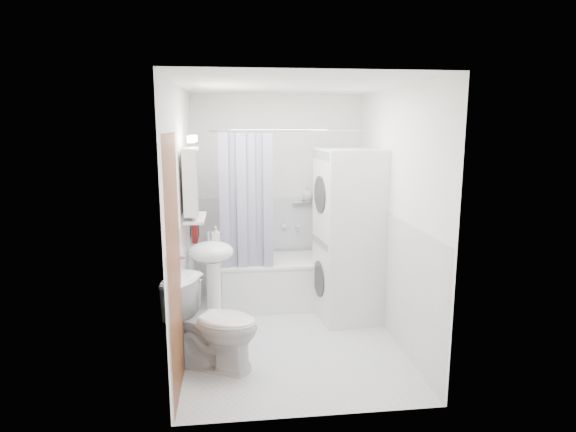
{
  "coord_description": "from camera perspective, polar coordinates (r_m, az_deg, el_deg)",
  "views": [
    {
      "loc": [
        -0.55,
        -4.37,
        2.05
      ],
      "look_at": [
        -0.01,
        0.15,
        1.19
      ],
      "focal_mm": 30.0,
      "sensor_mm": 36.0,
      "label": 1
    }
  ],
  "objects": [
    {
      "name": "tub_spout",
      "position": [
        5.8,
        1.06,
        -1.09
      ],
      "size": [
        0.04,
        0.12,
        0.04
      ],
      "primitive_type": "cylinder",
      "rotation": [
        1.57,
        0.0,
        0.0
      ],
      "color": "silver",
      "rests_on": "room_walls"
    },
    {
      "name": "door",
      "position": [
        3.98,
        -12.34,
        -4.85
      ],
      "size": [
        0.05,
        2.0,
        2.0
      ],
      "color": "brown",
      "rests_on": "ground"
    },
    {
      "name": "shampoo_b",
      "position": [
        5.77,
        3.48,
        2.22
      ],
      "size": [
        0.08,
        0.21,
        0.08
      ],
      "primitive_type": "imported",
      "color": "#245992",
      "rests_on": "shower_caddy"
    },
    {
      "name": "toilet",
      "position": [
        4.24,
        -8.73,
        -12.55
      ],
      "size": [
        0.9,
        0.73,
        0.77
      ],
      "primitive_type": "imported",
      "rotation": [
        0.0,
        0.0,
        1.14
      ],
      "color": "white",
      "rests_on": "ground"
    },
    {
      "name": "towel",
      "position": [
        5.19,
        -11.0,
        1.93
      ],
      "size": [
        0.07,
        0.36,
        0.86
      ],
      "color": "#591612",
      "rests_on": "room_walls"
    },
    {
      "name": "soap_pump",
      "position": [
        4.75,
        -8.53,
        -2.8
      ],
      "size": [
        0.08,
        0.17,
        0.08
      ],
      "primitive_type": "imported",
      "color": "gray",
      "rests_on": "sink"
    },
    {
      "name": "sink",
      "position": [
        4.75,
        -9.01,
        -5.91
      ],
      "size": [
        0.44,
        0.37,
        1.04
      ],
      "color": "white",
      "rests_on": "ground"
    },
    {
      "name": "room_walls",
      "position": [
        4.44,
        0.39,
        3.42
      ],
      "size": [
        2.6,
        2.6,
        2.6
      ],
      "color": "white",
      "rests_on": "ground"
    },
    {
      "name": "curtain_rod",
      "position": [
        5.05,
        -0.22,
        10.14
      ],
      "size": [
        1.6,
        0.02,
        0.02
      ],
      "primitive_type": "cylinder",
      "rotation": [
        0.0,
        1.57,
        0.0
      ],
      "color": "silver",
      "rests_on": "room_walls"
    },
    {
      "name": "shower_caddy",
      "position": [
        5.74,
        1.58,
        1.69
      ],
      "size": [
        0.22,
        0.06,
        0.02
      ],
      "primitive_type": "cube",
      "color": "silver",
      "rests_on": "room_walls"
    },
    {
      "name": "wainscot",
      "position": [
        4.92,
        -0.05,
        -6.45
      ],
      "size": [
        1.98,
        2.58,
        2.58
      ],
      "color": "white",
      "rests_on": "ground"
    },
    {
      "name": "bathtub",
      "position": [
        5.6,
        -0.53,
        -7.49
      ],
      "size": [
        1.42,
        0.67,
        0.54
      ],
      "color": "white",
      "rests_on": "ground"
    },
    {
      "name": "shelf_bottle",
      "position": [
        4.41,
        -11.09,
        0.01
      ],
      "size": [
        0.07,
        0.18,
        0.07
      ],
      "primitive_type": "imported",
      "color": "gray",
      "rests_on": "shelf"
    },
    {
      "name": "washer_dryer",
      "position": [
        5.11,
        7.31,
        -2.33
      ],
      "size": [
        0.71,
        0.7,
        1.81
      ],
      "rotation": [
        0.0,
        0.0,
        0.1
      ],
      "color": "white",
      "rests_on": "ground"
    },
    {
      "name": "shelf",
      "position": [
        4.56,
        -10.93,
        -0.23
      ],
      "size": [
        0.18,
        0.54,
        0.02
      ],
      "primitive_type": "cube",
      "color": "silver",
      "rests_on": "room_walls"
    },
    {
      "name": "shelf_cup",
      "position": [
        4.67,
        -10.86,
        0.81
      ],
      "size": [
        0.1,
        0.09,
        0.1
      ],
      "primitive_type": "imported",
      "color": "gray",
      "rests_on": "shelf"
    },
    {
      "name": "shampoo_a",
      "position": [
        5.74,
        2.31,
        2.46
      ],
      "size": [
        0.13,
        0.17,
        0.13
      ],
      "primitive_type": "imported",
      "color": "gray",
      "rests_on": "shower_caddy"
    },
    {
      "name": "shower_curtain",
      "position": [
        5.08,
        -5.0,
        1.61
      ],
      "size": [
        0.55,
        0.02,
        1.45
      ],
      "color": "#171345",
      "rests_on": "curtain_rod"
    },
    {
      "name": "floor",
      "position": [
        4.86,
        0.37,
        -14.24
      ],
      "size": [
        2.6,
        2.6,
        0.0
      ],
      "primitive_type": "plane",
      "color": "silver",
      "rests_on": "ground"
    },
    {
      "name": "medicine_cabinet",
      "position": [
        4.51,
        -11.29,
        4.33
      ],
      "size": [
        0.13,
        0.5,
        0.71
      ],
      "color": "white",
      "rests_on": "room_walls"
    }
  ]
}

